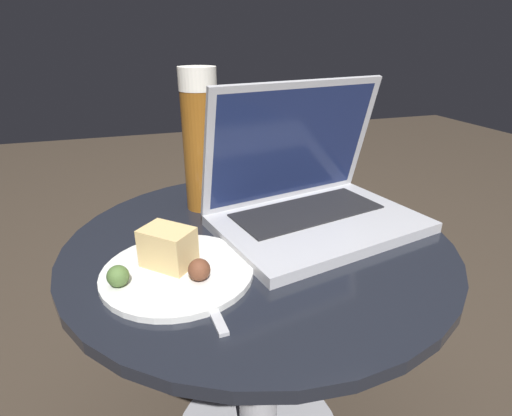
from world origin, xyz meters
TOP-DOWN VIEW (x-y plane):
  - table at (0.00, 0.00)m, footprint 0.63×0.63m
  - laptop at (0.10, 0.03)m, footprint 0.38×0.30m
  - beer_glass at (-0.06, 0.16)m, footprint 0.07×0.07m
  - snack_plate at (-0.15, -0.07)m, footprint 0.21×0.21m
  - fork at (-0.12, -0.11)m, footprint 0.03×0.17m

SIDE VIEW (x-z plane):
  - table at x=0.00m, z-range 0.11..0.59m
  - fork at x=-0.12m, z-range 0.48..0.49m
  - snack_plate at x=-0.15m, z-range 0.46..0.53m
  - laptop at x=0.10m, z-range 0.41..0.65m
  - beer_glass at x=-0.06m, z-range 0.48..0.74m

